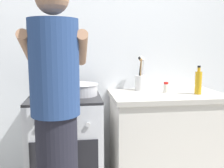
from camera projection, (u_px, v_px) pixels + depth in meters
name	position (u px, v px, depth m)	size (l,w,h in m)	color
back_wall	(122.00, 53.00, 2.55)	(3.20, 0.10, 2.50)	silver
countertop	(165.00, 141.00, 2.37)	(1.00, 0.60, 0.90)	silver
stove_range	(66.00, 147.00, 2.25)	(0.60, 0.62, 0.90)	silver
pot	(47.00, 90.00, 2.13)	(0.28, 0.21, 0.11)	#B2B2B7
mixing_bowl	(81.00, 89.00, 2.22)	(0.30, 0.30, 0.10)	#B7B7BC
utensil_crock	(140.00, 80.00, 2.46)	(0.10, 0.10, 0.33)	silver
spice_bottle	(166.00, 87.00, 2.35)	(0.04, 0.04, 0.10)	silver
oil_bottle	(198.00, 82.00, 2.26)	(0.06, 0.06, 0.25)	gold
person	(56.00, 120.00, 1.62)	(0.41, 0.50, 1.70)	black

